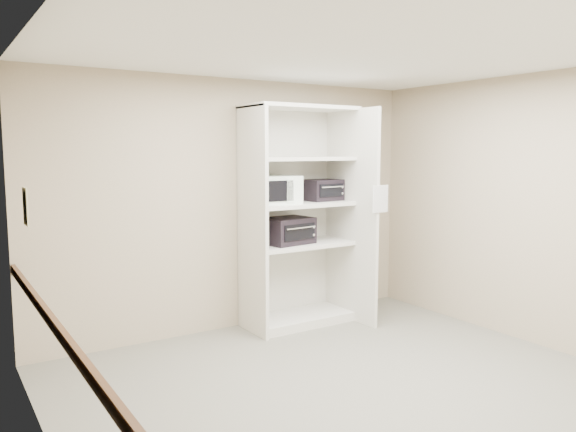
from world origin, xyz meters
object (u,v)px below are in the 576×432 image
shelving_unit (302,224)px  toaster_oven_lower (288,231)px  toaster_oven_upper (322,190)px  microwave (274,190)px

shelving_unit → toaster_oven_lower: (-0.18, 0.02, -0.07)m
shelving_unit → toaster_oven_upper: size_ratio=5.81×
shelving_unit → microwave: size_ratio=4.83×
shelving_unit → microwave: shelving_unit is taller
shelving_unit → microwave: 0.52m
microwave → toaster_oven_lower: (0.17, -0.00, -0.46)m
shelving_unit → toaster_oven_lower: shelving_unit is taller
microwave → toaster_oven_upper: microwave is taller
shelving_unit → toaster_oven_lower: size_ratio=4.69×
microwave → toaster_oven_lower: microwave is taller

